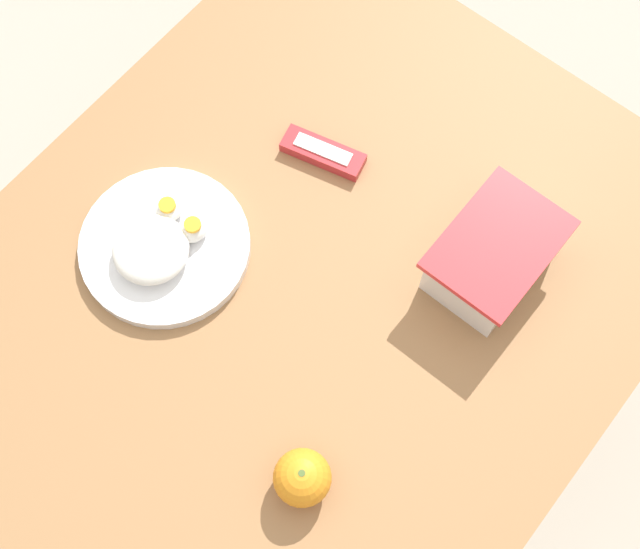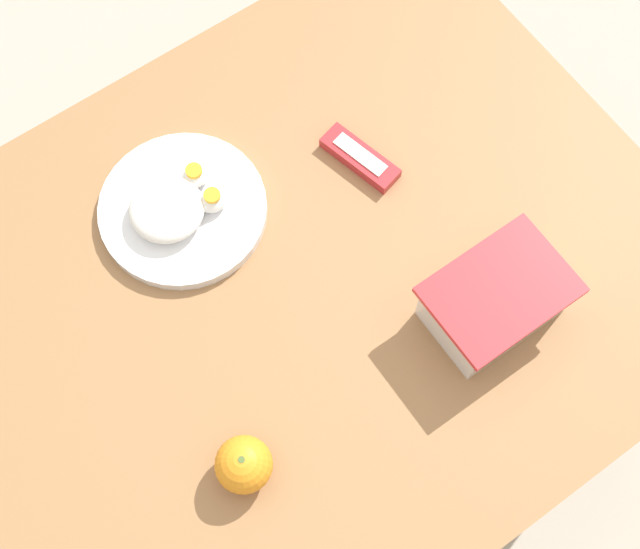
{
  "view_description": "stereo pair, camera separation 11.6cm",
  "coord_description": "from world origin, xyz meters",
  "px_view_note": "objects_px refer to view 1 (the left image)",
  "views": [
    {
      "loc": [
        0.31,
        0.28,
        1.82
      ],
      "look_at": [
        -0.02,
        0.01,
        0.74
      ],
      "focal_mm": 50.0,
      "sensor_mm": 36.0,
      "label": 1
    },
    {
      "loc": [
        0.22,
        0.36,
        1.82
      ],
      "look_at": [
        -0.02,
        0.01,
        0.74
      ],
      "focal_mm": 50.0,
      "sensor_mm": 36.0,
      "label": 2
    }
  ],
  "objects_px": {
    "food_container": "(493,257)",
    "orange_fruit": "(302,478)",
    "rice_plate": "(162,246)",
    "candy_bar": "(323,153)"
  },
  "relations": [
    {
      "from": "orange_fruit",
      "to": "rice_plate",
      "type": "xyz_separation_m",
      "value": [
        -0.12,
        -0.34,
        -0.02
      ]
    },
    {
      "from": "food_container",
      "to": "rice_plate",
      "type": "bearing_deg",
      "value": -54.24
    },
    {
      "from": "orange_fruit",
      "to": "candy_bar",
      "type": "bearing_deg",
      "value": -144.04
    },
    {
      "from": "rice_plate",
      "to": "food_container",
      "type": "bearing_deg",
      "value": 125.76
    },
    {
      "from": "food_container",
      "to": "candy_bar",
      "type": "relative_size",
      "value": 1.43
    },
    {
      "from": "food_container",
      "to": "rice_plate",
      "type": "relative_size",
      "value": 0.77
    },
    {
      "from": "orange_fruit",
      "to": "food_container",
      "type": "bearing_deg",
      "value": 178.03
    },
    {
      "from": "rice_plate",
      "to": "candy_bar",
      "type": "relative_size",
      "value": 1.85
    },
    {
      "from": "rice_plate",
      "to": "candy_bar",
      "type": "height_order",
      "value": "rice_plate"
    },
    {
      "from": "food_container",
      "to": "orange_fruit",
      "type": "xyz_separation_m",
      "value": [
        0.37,
        -0.01,
        -0.0
      ]
    }
  ]
}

